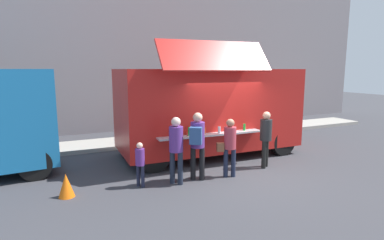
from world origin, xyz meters
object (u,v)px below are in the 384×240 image
(customer_mid_with_backpack, at_px, (197,139))
(traffic_cone_orange, at_px, (66,185))
(trash_bin, at_px, (268,121))
(customer_extra_browsing, at_px, (266,134))
(child_near_queue, at_px, (140,161))
(customer_front_ordering, at_px, (229,143))
(customer_rear_waiting, at_px, (176,144))
(food_truck_main, at_px, (209,108))

(customer_mid_with_backpack, bearing_deg, traffic_cone_orange, 120.32)
(trash_bin, distance_m, customer_extra_browsing, 5.63)
(trash_bin, relative_size, customer_mid_with_backpack, 0.55)
(child_near_queue, bearing_deg, traffic_cone_orange, 142.79)
(traffic_cone_orange, distance_m, customer_front_ordering, 4.15)
(customer_front_ordering, xyz_separation_m, customer_rear_waiting, (-1.49, 0.12, 0.08))
(customer_extra_browsing, relative_size, child_near_queue, 1.49)
(trash_bin, height_order, customer_front_ordering, customer_front_ordering)
(food_truck_main, distance_m, customer_mid_with_backpack, 2.62)
(customer_front_ordering, height_order, customer_rear_waiting, customer_rear_waiting)
(food_truck_main, bearing_deg, trash_bin, 29.47)
(food_truck_main, distance_m, child_near_queue, 3.64)
(traffic_cone_orange, relative_size, customer_extra_browsing, 0.33)
(traffic_cone_orange, bearing_deg, customer_extra_browsing, -1.67)
(food_truck_main, relative_size, customer_rear_waiting, 3.48)
(customer_front_ordering, bearing_deg, trash_bin, -28.88)
(food_truck_main, xyz_separation_m, customer_front_ordering, (-0.57, -2.24, -0.64))
(customer_mid_with_backpack, xyz_separation_m, customer_rear_waiting, (-0.59, -0.01, -0.07))
(customer_rear_waiting, distance_m, child_near_queue, 0.97)
(traffic_cone_orange, xyz_separation_m, customer_extra_browsing, (5.47, -0.16, 0.73))
(customer_extra_browsing, bearing_deg, traffic_cone_orange, 54.20)
(trash_bin, bearing_deg, child_near_queue, -149.91)
(trash_bin, distance_m, child_near_queue, 8.50)
(food_truck_main, bearing_deg, customer_front_ordering, -102.58)
(customer_front_ordering, xyz_separation_m, customer_extra_browsing, (1.40, 0.25, 0.06))
(customer_front_ordering, bearing_deg, customer_mid_with_backpack, 100.61)
(traffic_cone_orange, relative_size, customer_front_ordering, 0.35)
(traffic_cone_orange, bearing_deg, customer_mid_with_backpack, -5.10)
(customer_rear_waiting, bearing_deg, trash_bin, -5.53)
(trash_bin, distance_m, customer_rear_waiting, 7.87)
(food_truck_main, relative_size, customer_extra_browsing, 3.57)
(customer_extra_browsing, distance_m, child_near_queue, 3.78)
(child_near_queue, bearing_deg, trash_bin, -3.64)
(child_near_queue, bearing_deg, customer_rear_waiting, -45.87)
(customer_front_ordering, bearing_deg, child_near_queue, 101.27)
(customer_mid_with_backpack, xyz_separation_m, child_near_queue, (-1.47, 0.18, -0.42))
(customer_mid_with_backpack, relative_size, customer_rear_waiting, 1.04)
(food_truck_main, xyz_separation_m, customer_extra_browsing, (0.83, -1.99, -0.58))
(traffic_cone_orange, xyz_separation_m, customer_front_ordering, (4.07, -0.41, 0.67))
(customer_extra_browsing, bearing_deg, child_near_queue, 55.02)
(customer_front_ordering, height_order, customer_extra_browsing, customer_extra_browsing)
(food_truck_main, bearing_deg, customer_extra_browsing, -65.71)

